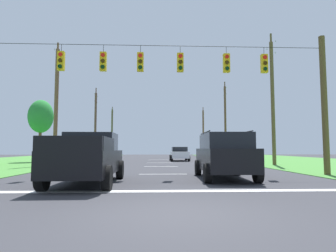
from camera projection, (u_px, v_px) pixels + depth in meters
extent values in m
plane|color=#333338|center=(174.00, 214.00, 5.85)|extent=(120.00, 120.00, 0.00)
cube|color=white|center=(168.00, 191.00, 8.94)|extent=(13.77, 0.45, 0.01)
cube|color=white|center=(163.00, 174.00, 14.92)|extent=(2.50, 0.15, 0.01)
cube|color=white|center=(161.00, 166.00, 21.29)|extent=(2.50, 0.15, 0.01)
cube|color=white|center=(160.00, 163.00, 26.99)|extent=(2.50, 0.15, 0.01)
cube|color=white|center=(159.00, 160.00, 34.52)|extent=(2.50, 0.15, 0.01)
cylinder|color=brown|center=(324.00, 105.00, 14.57)|extent=(0.30, 0.30, 7.14)
cylinder|color=black|center=(163.00, 46.00, 14.45)|extent=(16.51, 0.02, 0.02)
cylinder|color=black|center=(61.00, 48.00, 14.22)|extent=(0.02, 0.02, 0.38)
cube|color=yellow|center=(61.00, 61.00, 14.17)|extent=(0.32, 0.24, 0.95)
cylinder|color=red|center=(60.00, 54.00, 14.06)|extent=(0.20, 0.04, 0.20)
cylinder|color=#352203|center=(60.00, 60.00, 14.03)|extent=(0.20, 0.04, 0.20)
cylinder|color=black|center=(60.00, 66.00, 14.01)|extent=(0.20, 0.04, 0.20)
cylinder|color=black|center=(103.00, 49.00, 14.31)|extent=(0.02, 0.02, 0.38)
cube|color=yellow|center=(103.00, 62.00, 14.26)|extent=(0.32, 0.24, 0.95)
cylinder|color=red|center=(103.00, 55.00, 14.14)|extent=(0.20, 0.04, 0.20)
cylinder|color=#352203|center=(103.00, 61.00, 14.12)|extent=(0.20, 0.04, 0.20)
cylinder|color=black|center=(103.00, 67.00, 14.10)|extent=(0.20, 0.04, 0.20)
cylinder|color=black|center=(140.00, 49.00, 14.39)|extent=(0.02, 0.02, 0.38)
cube|color=yellow|center=(140.00, 62.00, 14.34)|extent=(0.32, 0.24, 0.95)
cylinder|color=red|center=(140.00, 55.00, 14.22)|extent=(0.20, 0.04, 0.20)
cylinder|color=#352203|center=(140.00, 61.00, 14.20)|extent=(0.20, 0.04, 0.20)
cylinder|color=black|center=(140.00, 67.00, 14.17)|extent=(0.20, 0.04, 0.20)
cylinder|color=black|center=(180.00, 50.00, 14.47)|extent=(0.02, 0.02, 0.38)
cube|color=yellow|center=(180.00, 63.00, 14.42)|extent=(0.32, 0.24, 0.95)
cylinder|color=red|center=(180.00, 56.00, 14.31)|extent=(0.20, 0.04, 0.20)
cylinder|color=#352203|center=(180.00, 62.00, 14.28)|extent=(0.20, 0.04, 0.20)
cylinder|color=black|center=(180.00, 68.00, 14.26)|extent=(0.20, 0.04, 0.20)
cylinder|color=black|center=(226.00, 50.00, 14.57)|extent=(0.02, 0.02, 0.38)
cube|color=yellow|center=(226.00, 63.00, 14.52)|extent=(0.32, 0.24, 0.95)
cylinder|color=red|center=(227.00, 57.00, 14.41)|extent=(0.20, 0.04, 0.20)
cylinder|color=#352203|center=(227.00, 62.00, 14.38)|extent=(0.20, 0.04, 0.20)
cylinder|color=black|center=(227.00, 68.00, 14.36)|extent=(0.20, 0.04, 0.20)
cylinder|color=black|center=(264.00, 51.00, 14.66)|extent=(0.02, 0.02, 0.38)
cube|color=yellow|center=(264.00, 64.00, 14.60)|extent=(0.32, 0.24, 0.95)
cylinder|color=red|center=(265.00, 57.00, 14.49)|extent=(0.20, 0.04, 0.20)
cylinder|color=#352203|center=(265.00, 63.00, 14.46)|extent=(0.20, 0.04, 0.20)
cylinder|color=black|center=(265.00, 69.00, 14.44)|extent=(0.20, 0.04, 0.20)
cube|color=black|center=(88.00, 162.00, 10.85)|extent=(2.07, 5.43, 0.85)
cube|color=black|center=(92.00, 142.00, 11.55)|extent=(1.87, 1.92, 0.70)
cube|color=black|center=(51.00, 144.00, 9.50)|extent=(0.13, 2.38, 0.45)
cube|color=black|center=(108.00, 144.00, 9.61)|extent=(0.13, 2.38, 0.45)
cube|color=black|center=(68.00, 143.00, 8.26)|extent=(1.96, 0.13, 0.45)
cylinder|color=black|center=(74.00, 170.00, 12.59)|extent=(0.29, 0.80, 0.80)
cylinder|color=black|center=(120.00, 170.00, 12.70)|extent=(0.29, 0.80, 0.80)
cylinder|color=black|center=(42.00, 178.00, 8.93)|extent=(0.29, 0.80, 0.80)
cylinder|color=black|center=(107.00, 178.00, 9.04)|extent=(0.29, 0.80, 0.80)
cube|color=black|center=(224.00, 159.00, 12.70)|extent=(2.11, 4.86, 0.95)
cube|color=black|center=(224.00, 141.00, 12.61)|extent=(1.91, 3.26, 0.65)
cylinder|color=black|center=(205.00, 133.00, 12.63)|extent=(0.14, 2.72, 0.05)
cylinder|color=black|center=(243.00, 133.00, 12.65)|extent=(0.14, 2.72, 0.05)
cylinder|color=black|center=(198.00, 168.00, 14.28)|extent=(0.29, 0.77, 0.76)
cylinder|color=black|center=(237.00, 168.00, 14.30)|extent=(0.29, 0.77, 0.76)
cylinder|color=black|center=(207.00, 173.00, 11.03)|extent=(0.29, 0.77, 0.76)
cylinder|color=black|center=(258.00, 173.00, 11.04)|extent=(0.29, 0.77, 0.76)
cube|color=silver|center=(179.00, 155.00, 31.37)|extent=(1.82, 4.31, 0.70)
cube|color=black|center=(179.00, 149.00, 31.42)|extent=(1.63, 2.11, 0.50)
cylinder|color=black|center=(189.00, 158.00, 29.97)|extent=(0.22, 0.64, 0.64)
cylinder|color=black|center=(172.00, 158.00, 29.90)|extent=(0.22, 0.64, 0.64)
cylinder|color=black|center=(186.00, 158.00, 32.79)|extent=(0.22, 0.64, 0.64)
cylinder|color=black|center=(171.00, 158.00, 32.72)|extent=(0.22, 0.64, 0.64)
cylinder|color=brown|center=(273.00, 103.00, 23.36)|extent=(0.29, 0.29, 10.16)
cube|color=brown|center=(271.00, 47.00, 23.73)|extent=(0.12, 0.12, 2.25)
cylinder|color=#B2B7BC|center=(267.00, 49.00, 24.64)|extent=(0.08, 0.08, 0.12)
cylinder|color=#B2B7BC|center=(276.00, 41.00, 22.84)|extent=(0.08, 0.08, 0.12)
cube|color=brown|center=(271.00, 57.00, 23.66)|extent=(0.12, 0.12, 2.01)
cylinder|color=#B2B7BC|center=(268.00, 59.00, 24.47)|extent=(0.08, 0.08, 0.12)
cylinder|color=#B2B7BC|center=(275.00, 53.00, 22.87)|extent=(0.08, 0.08, 0.12)
cylinder|color=brown|center=(225.00, 122.00, 39.55)|extent=(0.29, 0.29, 9.98)
cube|color=brown|center=(225.00, 89.00, 39.91)|extent=(0.12, 0.12, 2.15)
cylinder|color=#B2B7BC|center=(223.00, 90.00, 40.78)|extent=(0.08, 0.08, 0.12)
cylinder|color=#B2B7BC|center=(226.00, 87.00, 39.06)|extent=(0.08, 0.08, 0.12)
cube|color=brown|center=(225.00, 96.00, 39.84)|extent=(0.12, 0.12, 2.14)
cylinder|color=#B2B7BC|center=(223.00, 96.00, 40.71)|extent=(0.08, 0.08, 0.12)
cylinder|color=#B2B7BC|center=(226.00, 94.00, 39.00)|extent=(0.08, 0.08, 0.12)
cylinder|color=brown|center=(203.00, 133.00, 55.98)|extent=(0.32, 0.32, 8.86)
cube|color=brown|center=(203.00, 112.00, 56.30)|extent=(0.12, 0.12, 2.06)
cylinder|color=#B2B7BC|center=(202.00, 112.00, 57.13)|extent=(0.08, 0.08, 0.12)
cylinder|color=#B2B7BC|center=(204.00, 111.00, 55.49)|extent=(0.08, 0.08, 0.12)
cube|color=brown|center=(203.00, 117.00, 56.23)|extent=(0.12, 0.12, 1.82)
cylinder|color=#B2B7BC|center=(203.00, 117.00, 56.96)|extent=(0.08, 0.08, 0.12)
cylinder|color=#B2B7BC|center=(204.00, 116.00, 55.51)|extent=(0.08, 0.08, 0.12)
cylinder|color=brown|center=(56.00, 106.00, 23.09)|extent=(0.31, 0.31, 9.48)
cube|color=brown|center=(58.00, 54.00, 23.43)|extent=(0.12, 0.12, 1.87)
cylinder|color=#B2B7BC|center=(61.00, 55.00, 24.18)|extent=(0.08, 0.08, 0.12)
cylinder|color=#B2B7BC|center=(55.00, 49.00, 22.69)|extent=(0.08, 0.08, 0.12)
cylinder|color=brown|center=(95.00, 126.00, 38.28)|extent=(0.30, 0.30, 8.81)
cube|color=brown|center=(96.00, 96.00, 38.59)|extent=(0.12, 0.12, 2.25)
cylinder|color=#B2B7BC|center=(97.00, 96.00, 39.50)|extent=(0.08, 0.08, 0.12)
cylinder|color=#B2B7BC|center=(95.00, 94.00, 37.71)|extent=(0.08, 0.08, 0.12)
cube|color=brown|center=(96.00, 103.00, 38.52)|extent=(0.12, 0.12, 2.14)
cylinder|color=#B2B7BC|center=(97.00, 103.00, 39.38)|extent=(0.08, 0.08, 0.12)
cylinder|color=#B2B7BC|center=(94.00, 101.00, 37.68)|extent=(0.08, 0.08, 0.12)
cylinder|color=brown|center=(112.00, 132.00, 54.59)|extent=(0.33, 0.33, 8.84)
cube|color=brown|center=(112.00, 112.00, 54.91)|extent=(0.12, 0.12, 1.86)
cylinder|color=#B2B7BC|center=(113.00, 111.00, 55.66)|extent=(0.08, 0.08, 0.12)
cylinder|color=#B2B7BC|center=(112.00, 110.00, 54.18)|extent=(0.08, 0.08, 0.12)
cylinder|color=brown|center=(40.00, 144.00, 28.57)|extent=(0.29, 0.29, 3.66)
ellipsoid|color=#288333|center=(41.00, 116.00, 28.79)|extent=(2.44, 2.44, 3.33)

